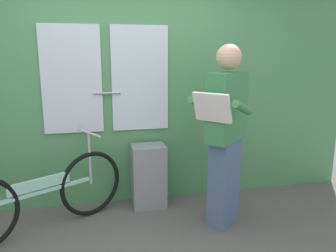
% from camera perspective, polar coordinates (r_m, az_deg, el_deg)
% --- Properties ---
extents(train_door_wall, '(5.28, 0.28, 2.41)m').
position_cam_1_polar(train_door_wall, '(3.66, -7.23, 6.10)').
color(train_door_wall, '#4C8C56').
rests_on(train_door_wall, ground_plane).
extents(bicycle_near_door, '(1.51, 0.90, 0.88)m').
position_cam_1_polar(bicycle_near_door, '(3.37, -20.89, -10.97)').
color(bicycle_near_door, black).
rests_on(bicycle_near_door, ground_plane).
extents(passenger_reading_newspaper, '(0.63, 0.61, 1.72)m').
position_cam_1_polar(passenger_reading_newspaper, '(3.18, 9.71, -1.23)').
color(passenger_reading_newspaper, slate).
rests_on(passenger_reading_newspaper, ground_plane).
extents(trash_bin_by_wall, '(0.36, 0.28, 0.68)m').
position_cam_1_polar(trash_bin_by_wall, '(3.69, -3.27, -8.39)').
color(trash_bin_by_wall, gray).
rests_on(trash_bin_by_wall, ground_plane).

